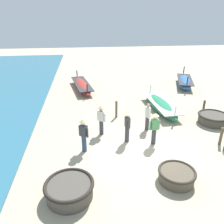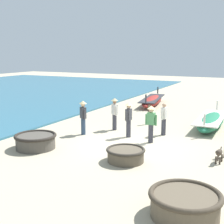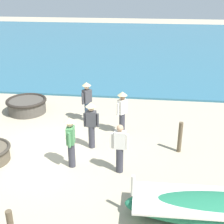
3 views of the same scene
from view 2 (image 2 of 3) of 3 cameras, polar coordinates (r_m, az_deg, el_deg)
ground_plane at (r=13.54m, az=3.01°, el=-6.18°), size 80.00×80.00×0.00m
coracle_center at (r=13.46m, az=-13.80°, el=-5.11°), size 1.75×1.75×0.61m
coracle_nearest at (r=11.58m, az=2.51°, el=-7.75°), size 1.45×1.45×0.50m
coracle_upturned at (r=8.09m, az=13.19°, el=-15.98°), size 1.80×1.80×0.64m
long_boat_red_hull at (r=24.07m, az=7.37°, el=2.07°), size 1.98×5.52×1.12m
long_boat_blue_hull at (r=17.59m, az=17.64°, el=-1.60°), size 1.34×4.93×1.12m
fisherman_with_hat at (r=13.86m, az=7.15°, el=-1.75°), size 0.53×0.36×1.67m
fisherman_by_coracle at (r=15.25m, az=9.46°, el=-1.13°), size 0.22×0.53×1.57m
fisherman_crouching at (r=14.68m, az=3.05°, el=-0.97°), size 0.36×0.53×1.67m
fisherman_standing_right at (r=16.02m, az=0.47°, el=0.04°), size 0.43×0.39×1.67m
fisherman_hauling at (r=15.18m, az=-5.31°, el=-0.61°), size 0.44×0.38×1.67m
dog at (r=12.01m, az=18.99°, el=-7.15°), size 0.23×0.69×0.55m
mooring_post_inland at (r=17.51m, az=6.81°, el=-0.49°), size 0.14×0.14×1.09m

